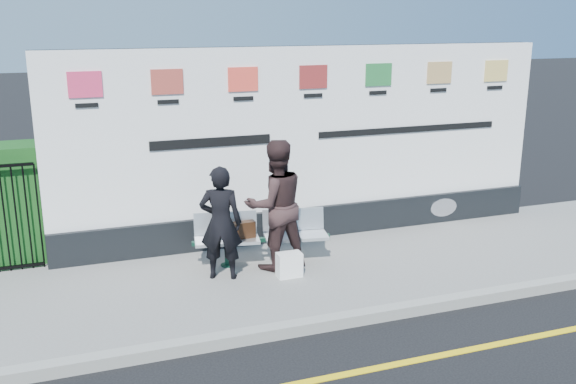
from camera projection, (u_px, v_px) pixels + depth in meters
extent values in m
plane|color=black|center=(399.00, 364.00, 6.79)|extent=(80.00, 80.00, 0.00)
cube|color=slate|center=(312.00, 273.00, 9.04)|extent=(14.00, 3.00, 0.12)
cube|color=gray|center=(358.00, 318.00, 7.68)|extent=(14.00, 0.18, 0.14)
cube|color=yellow|center=(399.00, 364.00, 6.78)|extent=(14.00, 0.10, 0.01)
cube|color=black|center=(310.00, 220.00, 10.35)|extent=(8.00, 0.30, 0.50)
cube|color=white|center=(311.00, 128.00, 9.95)|extent=(8.00, 0.14, 2.50)
imported|color=black|center=(221.00, 223.00, 8.53)|extent=(0.66, 0.55, 1.55)
imported|color=#322020|center=(275.00, 205.00, 8.86)|extent=(0.95, 0.77, 1.83)
cube|color=black|center=(244.00, 230.00, 9.05)|extent=(0.31, 0.15, 0.24)
cube|color=white|center=(289.00, 265.00, 8.72)|extent=(0.34, 0.20, 0.34)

